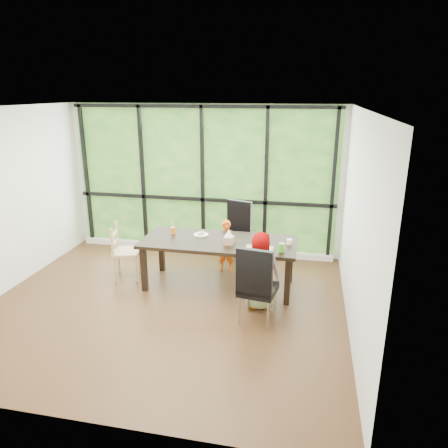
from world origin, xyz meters
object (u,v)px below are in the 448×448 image
at_px(chair_window_leather, 234,233).
at_px(plate_far, 201,235).
at_px(child_older, 260,271).
at_px(orange_cup, 173,231).
at_px(dining_table, 219,263).
at_px(tissue_box, 229,240).
at_px(chair_end_beech, 126,252).
at_px(plate_near, 261,249).
at_px(green_cup, 282,248).
at_px(white_mug, 289,242).
at_px(child_toddler, 226,246).
at_px(chair_interior_leather, 258,284).

height_order(chair_window_leather, plate_far, chair_window_leather).
relative_size(chair_window_leather, child_older, 0.98).
distance_m(chair_window_leather, orange_cup, 1.21).
distance_m(dining_table, tissue_box, 0.48).
xyz_separation_m(chair_window_leather, orange_cup, (-0.83, -0.83, 0.26)).
bearing_deg(chair_window_leather, plate_far, -99.39).
relative_size(chair_window_leather, chair_end_beech, 1.20).
distance_m(dining_table, chair_end_beech, 1.52).
distance_m(plate_near, green_cup, 0.29).
height_order(plate_near, green_cup, green_cup).
relative_size(plate_near, tissue_box, 1.96).
bearing_deg(tissue_box, orange_cup, 164.03).
distance_m(chair_window_leather, plate_near, 1.39).
distance_m(dining_table, plate_far, 0.54).
height_order(chair_window_leather, orange_cup, chair_window_leather).
bearing_deg(white_mug, tissue_box, -169.11).
bearing_deg(plate_near, child_toddler, 129.34).
relative_size(chair_window_leather, orange_cup, 9.85).
xyz_separation_m(orange_cup, white_mug, (1.83, -0.10, -0.01)).
bearing_deg(plate_far, green_cup, -19.94).
bearing_deg(child_toddler, dining_table, -89.10).
height_order(child_older, orange_cup, child_older).
xyz_separation_m(plate_near, tissue_box, (-0.50, 0.12, 0.05)).
distance_m(chair_interior_leather, green_cup, 0.74).
bearing_deg(plate_far, orange_cup, -175.44).
distance_m(child_older, green_cup, 0.46).
height_order(dining_table, green_cup, green_cup).
height_order(child_older, green_cup, child_older).
height_order(orange_cup, tissue_box, tissue_box).
height_order(chair_interior_leather, child_toddler, chair_interior_leather).
bearing_deg(green_cup, plate_far, 160.06).
distance_m(child_older, plate_near, 0.37).
bearing_deg(child_older, orange_cup, -36.00).
relative_size(chair_interior_leather, plate_near, 3.96).
distance_m(plate_far, green_cup, 1.37).
bearing_deg(green_cup, white_mug, 74.25).
relative_size(white_mug, tissue_box, 0.58).
height_order(chair_end_beech, child_toddler, chair_end_beech).
xyz_separation_m(dining_table, plate_near, (0.67, -0.24, 0.38)).
distance_m(chair_end_beech, child_older, 2.28).
bearing_deg(dining_table, chair_interior_leather, -52.06).
distance_m(chair_interior_leather, plate_near, 0.72).
distance_m(chair_window_leather, chair_end_beech, 1.86).
xyz_separation_m(dining_table, white_mug, (1.05, 0.05, 0.42)).
bearing_deg(chair_interior_leather, green_cup, -101.85).
bearing_deg(child_toddler, chair_end_beech, -158.01).
bearing_deg(plate_far, plate_near, -23.19).
relative_size(child_older, plate_far, 4.78).
xyz_separation_m(chair_interior_leather, child_toddler, (-0.72, 1.50, -0.10)).
distance_m(child_older, orange_cup, 1.64).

